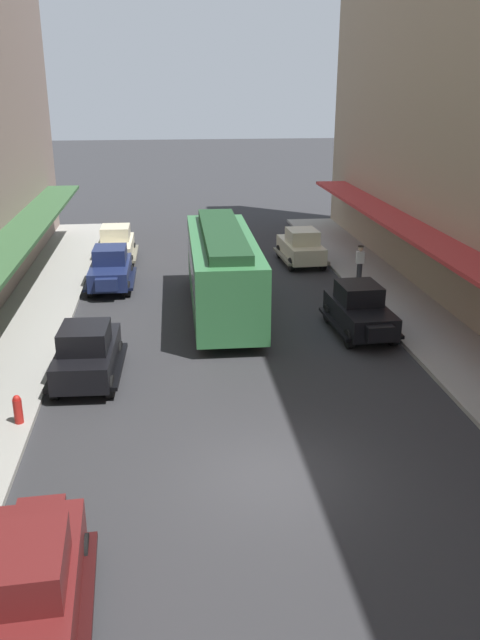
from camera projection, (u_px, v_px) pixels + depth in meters
The scene contains 10 objects.
ground_plane at pixel (269, 476), 15.55m from camera, with size 200.00×200.00×0.00m, color #2D2D30.
parked_car_0 at pixel (301, 246), 33.58m from camera, with size 2.30×4.32×1.84m.
parked_car_1 at pixel (110, 268), 29.61m from camera, with size 2.18×4.27×1.84m.
parked_car_2 at pixel (116, 244), 33.94m from camera, with size 2.18×4.28×1.84m.
parked_car_3 at pixel (87, 351), 20.36m from camera, with size 2.28×4.31×1.84m.
parked_car_4 at pixel (360, 309), 24.21m from camera, with size 2.27×4.31×1.84m.
parked_car_5 at pixel (26, 583), 10.92m from camera, with size 2.31×4.32×1.84m.
streetcar at pixel (223, 268), 25.99m from camera, with size 2.66×9.64×3.46m.
fire_hydrant at pixel (18, 409), 17.57m from camera, with size 0.24×0.24×0.82m.
pedestrian_1 at pixel (360, 263), 30.11m from camera, with size 0.36×0.28×1.67m.
Camera 1 is at (-2.24, -13.18, 8.79)m, focal length 36.76 mm.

